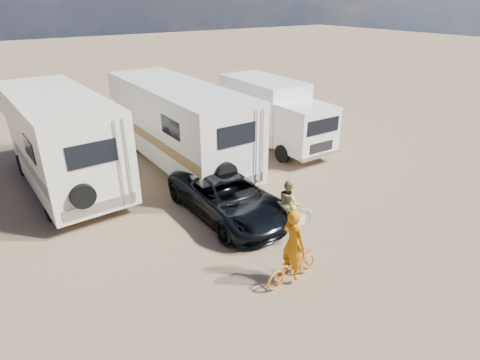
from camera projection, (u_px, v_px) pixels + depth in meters
ground at (296, 232)px, 12.24m from camera, size 140.00×140.00×0.00m
rv_main at (179, 126)px, 16.49m from camera, size 2.74×8.68×3.42m
rv_left at (62, 143)px, 14.47m from camera, size 3.02×7.56×3.54m
box_truck at (275, 115)px, 18.72m from camera, size 2.40×6.48×3.07m
dark_suv at (228, 196)px, 12.94m from camera, size 2.34×4.96×1.37m
bike_man at (292, 266)px, 10.00m from camera, size 1.69×0.69×0.87m
bike_woman at (288, 215)px, 12.23m from camera, size 1.72×1.00×1.00m
rider_man at (293, 250)px, 9.78m from camera, size 0.50×0.72×1.89m
rider_woman at (288, 207)px, 12.12m from camera, size 0.78×0.88×1.50m
bike_parked at (305, 148)px, 17.75m from camera, size 1.74×1.53×0.91m
cooler at (211, 199)px, 13.76m from camera, size 0.57×0.44×0.43m
crate at (253, 185)px, 14.91m from camera, size 0.48×0.48×0.32m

